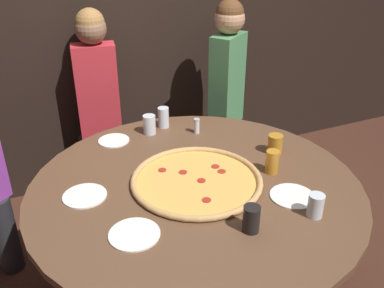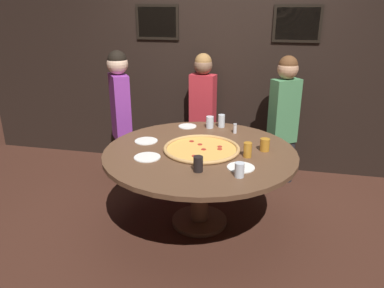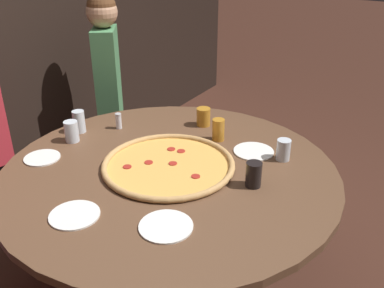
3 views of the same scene
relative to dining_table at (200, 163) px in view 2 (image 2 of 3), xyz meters
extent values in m
plane|color=#422319|center=(0.00, 0.00, -0.62)|extent=(24.00, 24.00, 0.00)
cube|color=black|center=(0.00, 1.46, 0.68)|extent=(6.40, 0.06, 2.60)
cube|color=black|center=(-0.80, 1.41, 1.13)|extent=(0.52, 0.02, 0.40)
cube|color=#936B5B|center=(-0.80, 1.41, 1.13)|extent=(0.46, 0.01, 0.34)
cube|color=black|center=(0.80, 1.41, 1.13)|extent=(0.52, 0.02, 0.40)
cube|color=slate|center=(0.80, 1.41, 1.13)|extent=(0.46, 0.01, 0.34)
cylinder|color=brown|center=(0.00, 0.00, 0.10)|extent=(1.71, 1.71, 0.04)
cylinder|color=brown|center=(0.00, 0.00, -0.27)|extent=(0.16, 0.16, 0.70)
cylinder|color=brown|center=(0.00, 0.00, -0.60)|extent=(0.52, 0.52, 0.04)
cylinder|color=#E5A84C|center=(0.01, 0.01, 0.12)|extent=(0.64, 0.64, 0.01)
torus|color=tan|center=(0.01, 0.01, 0.13)|extent=(0.68, 0.68, 0.03)
cylinder|color=#A8281E|center=(0.17, 0.04, 0.13)|extent=(0.04, 0.04, 0.00)
cylinder|color=#A8281E|center=(-0.02, -0.17, 0.13)|extent=(0.04, 0.04, 0.00)
cylinder|color=#A8281E|center=(-0.12, 0.18, 0.13)|extent=(0.04, 0.04, 0.00)
cylinder|color=#A8281E|center=(0.03, 0.00, 0.13)|extent=(0.04, 0.04, 0.00)
cylinder|color=#A8281E|center=(0.16, 0.10, 0.13)|extent=(0.04, 0.04, 0.00)
cylinder|color=#A8281E|center=(-0.02, 0.11, 0.13)|extent=(0.04, 0.04, 0.00)
cylinder|color=silver|center=(0.39, -0.46, 0.17)|extent=(0.07, 0.07, 0.11)
cylinder|color=#BC7A23|center=(0.56, 0.12, 0.17)|extent=(0.09, 0.09, 0.11)
cylinder|color=black|center=(0.07, -0.43, 0.18)|extent=(0.08, 0.08, 0.12)
cylinder|color=silver|center=(-0.02, 0.65, 0.18)|extent=(0.08, 0.08, 0.12)
cylinder|color=silver|center=(0.09, 0.71, 0.18)|extent=(0.07, 0.07, 0.13)
cylinder|color=#BC7A23|center=(0.42, -0.06, 0.18)|extent=(0.07, 0.07, 0.13)
cylinder|color=white|center=(-0.40, -0.25, 0.12)|extent=(0.23, 0.23, 0.01)
cylinder|color=white|center=(0.39, -0.29, 0.12)|extent=(0.22, 0.22, 0.01)
cylinder|color=white|center=(-0.26, 0.64, 0.12)|extent=(0.19, 0.19, 0.01)
cylinder|color=white|center=(-0.54, 0.12, 0.12)|extent=(0.22, 0.22, 0.01)
cylinder|color=silver|center=(0.25, 0.54, 0.16)|extent=(0.04, 0.04, 0.08)
cylinder|color=#B7B7BC|center=(0.25, 0.54, 0.21)|extent=(0.04, 0.04, 0.01)
cylinder|color=#232328|center=(-0.10, 1.23, -0.38)|extent=(0.15, 0.15, 0.49)
cylinder|color=#232328|center=(-0.32, 1.27, -0.38)|extent=(0.15, 0.15, 0.49)
cube|color=red|center=(-0.21, 1.25, 0.22)|extent=(0.32, 0.21, 0.69)
sphere|color=#8C664C|center=(-0.21, 1.25, 0.67)|extent=(0.21, 0.21, 0.21)
sphere|color=#9E703D|center=(-0.21, 1.25, 0.71)|extent=(0.20, 0.20, 0.20)
cylinder|color=#232328|center=(-0.97, 0.63, -0.36)|extent=(0.19, 0.19, 0.52)
cylinder|color=#232328|center=(-1.11, 0.82, -0.36)|extent=(0.19, 0.19, 0.52)
cube|color=purple|center=(-1.04, 0.72, 0.26)|extent=(0.31, 0.35, 0.73)
sphere|color=beige|center=(-1.04, 0.72, 0.74)|extent=(0.23, 0.23, 0.23)
sphere|color=black|center=(-1.04, 0.72, 0.78)|extent=(0.21, 0.21, 0.21)
cylinder|color=#232328|center=(0.82, 1.10, -0.37)|extent=(0.19, 0.19, 0.50)
cylinder|color=#232328|center=(0.64, 0.97, -0.37)|extent=(0.19, 0.19, 0.50)
cube|color=#4C8C59|center=(0.73, 1.03, 0.23)|extent=(0.34, 0.31, 0.71)
sphere|color=tan|center=(0.73, 1.03, 0.70)|extent=(0.22, 0.22, 0.22)
sphere|color=brown|center=(0.73, 1.03, 0.73)|extent=(0.20, 0.20, 0.20)
camera|label=1|loc=(-0.76, -1.68, 1.33)|focal=40.00mm
camera|label=2|loc=(0.59, -3.02, 1.35)|focal=35.00mm
camera|label=3|loc=(-1.55, -1.07, 1.21)|focal=40.00mm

